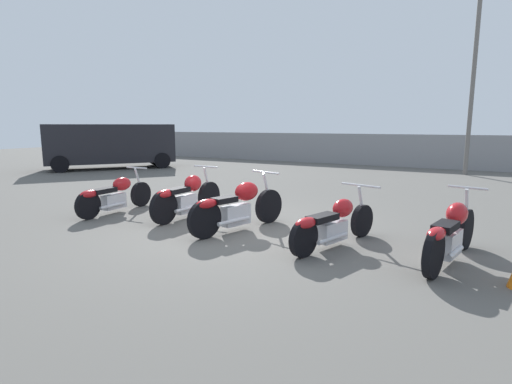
{
  "coord_description": "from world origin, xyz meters",
  "views": [
    {
      "loc": [
        3.72,
        -5.95,
        1.92
      ],
      "look_at": [
        0.0,
        0.59,
        0.65
      ],
      "focal_mm": 28.0,
      "sensor_mm": 36.0,
      "label": 1
    }
  ],
  "objects": [
    {
      "name": "traffic_cone_near",
      "position": [
        -1.69,
        1.49,
        0.21
      ],
      "size": [
        0.29,
        0.29,
        0.43
      ],
      "color": "orange",
      "rests_on": "ground_plane"
    },
    {
      "name": "motorcycle_slot_1",
      "position": [
        -1.56,
        0.42,
        0.45
      ],
      "size": [
        0.64,
        2.09,
        1.04
      ],
      "rotation": [
        0.0,
        0.0,
        -0.03
      ],
      "color": "black",
      "rests_on": "ground_plane"
    },
    {
      "name": "parked_van",
      "position": [
        -10.65,
        6.3,
        1.09
      ],
      "size": [
        4.62,
        5.39,
        1.95
      ],
      "rotation": [
        0.0,
        0.0,
        -0.63
      ],
      "color": "black",
      "rests_on": "ground_plane"
    },
    {
      "name": "light_pole_left",
      "position": [
        3.16,
        11.58,
        5.17
      ],
      "size": [
        0.7,
        0.35,
        8.94
      ],
      "color": "slate",
      "rests_on": "ground_plane"
    },
    {
      "name": "ground_plane",
      "position": [
        0.0,
        0.0,
        0.0
      ],
      "size": [
        60.0,
        60.0,
        0.0
      ],
      "primitive_type": "plane",
      "color": "#5B5954"
    },
    {
      "name": "motorcycle_slot_2",
      "position": [
        -0.09,
        0.09,
        0.45
      ],
      "size": [
        0.87,
        2.21,
        1.03
      ],
      "rotation": [
        0.0,
        0.0,
        -0.27
      ],
      "color": "black",
      "rests_on": "ground_plane"
    },
    {
      "name": "motorcycle_slot_4",
      "position": [
        3.43,
        0.07,
        0.43
      ],
      "size": [
        0.68,
        2.21,
        1.0
      ],
      "rotation": [
        0.0,
        0.0,
        -0.19
      ],
      "color": "black",
      "rests_on": "ground_plane"
    },
    {
      "name": "motorcycle_slot_0",
      "position": [
        -3.25,
        0.0,
        0.4
      ],
      "size": [
        0.61,
        2.11,
        0.95
      ],
      "rotation": [
        0.0,
        0.0,
        0.04
      ],
      "color": "black",
      "rests_on": "ground_plane"
    },
    {
      "name": "motorcycle_slot_3",
      "position": [
        1.76,
        -0.02,
        0.38
      ],
      "size": [
        0.92,
        2.09,
        0.93
      ],
      "rotation": [
        0.0,
        0.0,
        -0.29
      ],
      "color": "black",
      "rests_on": "ground_plane"
    },
    {
      "name": "fence_back",
      "position": [
        0.0,
        13.32,
        0.75
      ],
      "size": [
        40.0,
        0.04,
        1.5
      ],
      "color": "gray",
      "rests_on": "ground_plane"
    }
  ]
}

